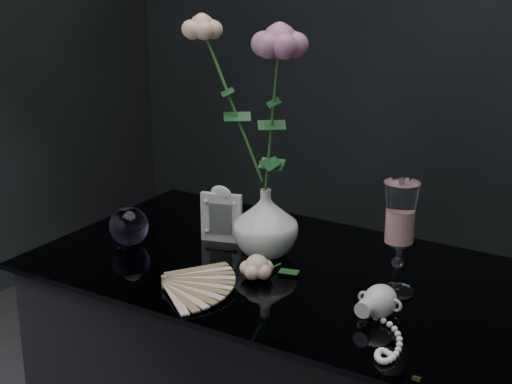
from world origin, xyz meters
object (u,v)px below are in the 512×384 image
Objects in this scene: picture_frame at (221,214)px; paperweight at (129,226)px; wine_glass at (399,239)px; loose_rose at (257,267)px; pearl_jar at (380,300)px; vase at (266,222)px.

paperweight is at bearing -158.11° from picture_frame.
wine_glass is 0.43m from picture_frame.
wine_glass is at bearing -22.23° from picture_frame.
pearl_jar reaches higher than loose_rose.
paperweight is (-0.16, -0.12, -0.02)m from picture_frame.
paperweight is at bearing -172.28° from wine_glass.
picture_frame reaches higher than paperweight.
wine_glass is at bearing 33.75° from loose_rose.
paperweight reaches higher than pearl_jar.
loose_rose is (0.17, -0.13, -0.04)m from picture_frame.
wine_glass reaches higher than loose_rose.
loose_rose is 0.27m from pearl_jar.
picture_frame is at bearing 158.06° from loose_rose.
pearl_jar is (0.59, -0.03, -0.01)m from paperweight.
vase is 0.30m from paperweight.
paperweight is at bearing -165.75° from loose_rose.
pearl_jar is at bearing -83.78° from wine_glass.
wine_glass is 1.70× the size of picture_frame.
loose_rose is (-0.25, -0.08, -0.08)m from wine_glass.
vase is at bearing 157.56° from pearl_jar.
picture_frame is at bearing 174.01° from wine_glass.
pearl_jar is (0.01, -0.10, -0.08)m from wine_glass.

